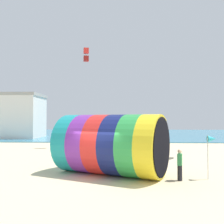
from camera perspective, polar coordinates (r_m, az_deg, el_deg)
ground_plane at (r=13.69m, az=-3.83°, el=-15.00°), size 120.00×120.00×0.00m
sea at (r=53.30m, az=0.80°, el=-4.99°), size 120.00×40.00×0.10m
giant_inflatable_tube at (r=14.43m, az=-0.23°, el=-7.42°), size 6.85×5.56×3.42m
kite_handler at (r=13.57m, az=15.23°, el=-11.55°), size 0.33×0.41×1.61m
kite_red_box at (r=28.85m, az=-5.94°, el=12.88°), size 0.66×0.66×1.58m
bystander_near_water at (r=25.43m, az=7.94°, el=-6.67°), size 0.38×0.42×1.79m
bystander_mid_beach at (r=25.56m, az=11.01°, el=-6.91°), size 0.37×0.42×1.59m
bystander_far_left at (r=26.52m, az=-11.92°, el=-6.75°), size 0.37×0.24×1.56m
promenade_building at (r=45.86m, az=-24.20°, el=-0.83°), size 13.97×6.94×7.38m
beach_flag at (r=14.22m, az=21.80°, el=-6.07°), size 0.47×0.36×2.31m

